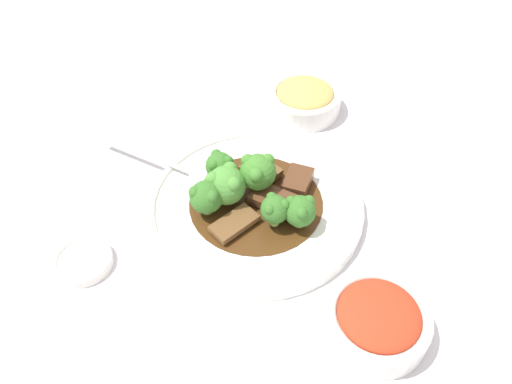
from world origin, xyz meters
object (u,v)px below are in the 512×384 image
at_px(main_plate, 256,205).
at_px(beef_strip_0, 234,223).
at_px(broccoli_floret_0, 226,184).
at_px(broccoli_floret_1, 275,209).
at_px(broccoli_floret_5, 300,211).
at_px(broccoli_floret_2, 258,172).
at_px(beef_strip_1, 275,200).
at_px(serving_spoon, 197,174).
at_px(beef_strip_3, 261,171).
at_px(sauce_dish, 83,261).
at_px(side_bowl_kimchi, 377,320).
at_px(broccoli_floret_3, 206,196).
at_px(beef_strip_2, 298,181).
at_px(side_bowl_appetizer, 305,99).
at_px(broccoli_floret_4, 220,166).

bearing_deg(main_plate, beef_strip_0, 46.29).
relative_size(broccoli_floret_0, broccoli_floret_1, 1.20).
relative_size(main_plate, broccoli_floret_5, 6.38).
bearing_deg(broccoli_floret_0, broccoli_floret_1, 135.62).
bearing_deg(beef_strip_0, broccoli_floret_2, -127.24).
relative_size(beef_strip_0, broccoli_floret_5, 1.53).
bearing_deg(main_plate, beef_strip_1, 154.83).
relative_size(beef_strip_1, broccoli_floret_1, 1.63).
distance_m(beef_strip_0, serving_spoon, 0.10).
bearing_deg(beef_strip_0, beef_strip_3, -121.74).
bearing_deg(broccoli_floret_0, broccoli_floret_2, -166.76).
bearing_deg(sauce_dish, side_bowl_kimchi, 153.80).
height_order(beef_strip_1, broccoli_floret_3, broccoli_floret_3).
xyz_separation_m(main_plate, beef_strip_2, (-0.06, -0.02, 0.02)).
relative_size(beef_strip_3, serving_spoon, 0.34).
distance_m(beef_strip_0, broccoli_floret_1, 0.05).
bearing_deg(beef_strip_0, beef_strip_1, -155.88).
relative_size(broccoli_floret_3, side_bowl_appetizer, 0.41).
distance_m(main_plate, beef_strip_0, 0.05).
bearing_deg(side_bowl_kimchi, beef_strip_3, -72.98).
relative_size(main_plate, broccoli_floret_4, 5.86).
height_order(main_plate, broccoli_floret_2, broccoli_floret_2).
distance_m(beef_strip_1, broccoli_floret_2, 0.04).
distance_m(broccoli_floret_0, broccoli_floret_1, 0.07).
relative_size(beef_strip_2, broccoli_floret_4, 1.20).
bearing_deg(broccoli_floret_5, beef_strip_2, -103.43).
bearing_deg(broccoli_floret_2, side_bowl_appetizer, -122.60).
bearing_deg(broccoli_floret_2, beef_strip_3, -109.15).
bearing_deg(side_bowl_kimchi, broccoli_floret_1, -63.82).
distance_m(main_plate, side_bowl_appetizer, 0.23).
distance_m(beef_strip_3, broccoli_floret_1, 0.09).
height_order(broccoli_floret_3, serving_spoon, broccoli_floret_3).
bearing_deg(broccoli_floret_1, serving_spoon, -50.32).
bearing_deg(serving_spoon, beef_strip_0, 109.94).
relative_size(beef_strip_0, beef_strip_2, 1.17).
xyz_separation_m(broccoli_floret_5, side_bowl_appetizer, (-0.08, -0.24, -0.02)).
distance_m(beef_strip_3, side_bowl_kimchi, 0.25).
bearing_deg(broccoli_floret_0, side_bowl_appetizer, -129.87).
distance_m(main_plate, beef_strip_3, 0.05).
xyz_separation_m(broccoli_floret_3, side_bowl_appetizer, (-0.18, -0.20, -0.02)).
relative_size(broccoli_floret_1, broccoli_floret_5, 1.00).
relative_size(serving_spoon, side_bowl_kimchi, 1.63).
bearing_deg(beef_strip_3, side_bowl_kimchi, 107.02).
bearing_deg(side_bowl_appetizer, broccoli_floret_3, 47.58).
xyz_separation_m(main_plate, side_bowl_appetizer, (-0.12, -0.19, 0.01)).
bearing_deg(beef_strip_1, broccoli_floret_5, 117.68).
bearing_deg(broccoli_floret_2, sauce_dish, 15.14).
relative_size(beef_strip_1, broccoli_floret_4, 1.49).
relative_size(broccoli_floret_0, broccoli_floret_2, 0.94).
bearing_deg(beef_strip_1, sauce_dish, 7.78).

